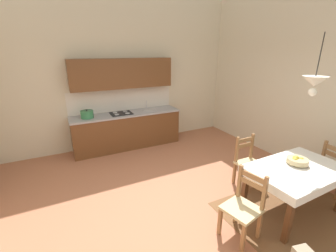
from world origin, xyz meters
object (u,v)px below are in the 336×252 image
(kitchen_cabinetry, at_px, (126,114))
(dining_chair_tv_side, at_px, (243,207))
(dining_chair_window_side, at_px, (336,170))
(fruit_bowl, at_px, (297,161))
(pendant_lamp, at_px, (315,82))
(dining_chair_kitchen_side, at_px, (249,163))
(dining_table, at_px, (297,175))

(kitchen_cabinetry, height_order, dining_chair_tv_side, kitchen_cabinetry)
(dining_chair_window_side, xyz_separation_m, fruit_bowl, (-1.01, 0.08, 0.37))
(kitchen_cabinetry, bearing_deg, pendant_lamp, -65.33)
(kitchen_cabinetry, bearing_deg, dining_chair_tv_side, -82.21)
(kitchen_cabinetry, relative_size, dining_chair_window_side, 2.89)
(dining_chair_kitchen_side, relative_size, dining_chair_tv_side, 1.00)
(dining_table, relative_size, fruit_bowl, 4.89)
(dining_chair_window_side, bearing_deg, fruit_bowl, 175.37)
(kitchen_cabinetry, relative_size, pendant_lamp, 3.33)
(kitchen_cabinetry, relative_size, fruit_bowl, 8.95)
(kitchen_cabinetry, relative_size, dining_table, 1.83)
(dining_chair_kitchen_side, height_order, fruit_bowl, dining_chair_kitchen_side)
(dining_chair_tv_side, bearing_deg, dining_chair_kitchen_side, 41.74)
(dining_table, height_order, pendant_lamp, pendant_lamp)
(dining_chair_kitchen_side, relative_size, fruit_bowl, 3.10)
(dining_table, xyz_separation_m, pendant_lamp, (0.07, 0.06, 1.35))
(dining_chair_window_side, xyz_separation_m, pendant_lamp, (-1.01, 0.07, 1.53))
(pendant_lamp, bearing_deg, dining_chair_window_side, -3.77)
(dining_chair_tv_side, distance_m, fruit_bowl, 1.18)
(dining_chair_kitchen_side, bearing_deg, dining_chair_window_side, -35.97)
(kitchen_cabinetry, bearing_deg, fruit_bowl, -65.20)
(dining_table, bearing_deg, dining_chair_kitchen_side, 95.34)
(kitchen_cabinetry, height_order, dining_chair_kitchen_side, kitchen_cabinetry)
(fruit_bowl, bearing_deg, dining_chair_tv_side, -175.03)
(fruit_bowl, bearing_deg, dining_table, -134.45)
(fruit_bowl, height_order, pendant_lamp, pendant_lamp)
(fruit_bowl, xyz_separation_m, pendant_lamp, (-0.00, -0.01, 1.16))
(fruit_bowl, bearing_deg, kitchen_cabinetry, 114.80)
(dining_chair_window_side, height_order, dining_chair_tv_side, same)
(dining_chair_window_side, relative_size, fruit_bowl, 3.10)
(dining_chair_kitchen_side, distance_m, fruit_bowl, 0.86)
(kitchen_cabinetry, xyz_separation_m, pendant_lamp, (1.61, -3.50, 1.12))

